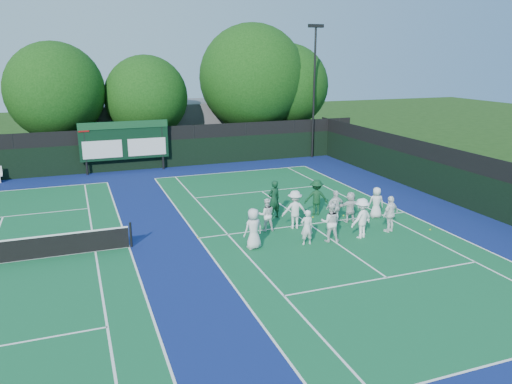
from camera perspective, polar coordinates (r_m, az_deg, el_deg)
name	(u,v)px	position (r m, az deg, el deg)	size (l,w,h in m)	color
ground	(319,231)	(23.41, 7.19, -4.44)	(120.00, 120.00, 0.00)	#1A3A10
court_apron	(187,240)	(22.36, -7.88, -5.43)	(34.00, 32.00, 0.01)	navy
near_court	(309,224)	(24.25, 6.10, -3.68)	(11.05, 23.85, 0.01)	#125B32
back_fence	(139,151)	(36.32, -13.22, 4.61)	(34.00, 0.08, 3.00)	black
divider_fence_right	(461,181)	(28.91, 22.39, 1.14)	(0.08, 32.00, 3.00)	black
scoreboard	(124,141)	(35.67, -14.83, 5.67)	(6.00, 0.21, 3.55)	black
clubhouse	(173,125)	(44.65, -9.51, 7.59)	(18.00, 6.00, 4.00)	slate
light_pole_right	(314,77)	(39.47, 6.69, 12.97)	(1.20, 0.30, 10.12)	black
tree_b	(58,94)	(39.14, -21.73, 10.41)	(6.95, 6.95, 8.89)	#311F0D
tree_c	(148,99)	(39.59, -12.22, 10.35)	(6.26, 6.26, 7.95)	#311F0D
tree_d	(254,80)	(41.63, -0.25, 12.64)	(8.59, 8.59, 10.42)	#311F0D
tree_e	(288,88)	(42.81, 3.67, 11.81)	(6.89, 6.89, 8.88)	#311F0D
tennis_ball_0	(256,241)	(21.94, 0.04, -5.61)	(0.07, 0.07, 0.07)	#D1E21A
tennis_ball_1	(313,217)	(25.22, 6.53, -2.87)	(0.07, 0.07, 0.07)	#D1E21A
tennis_ball_2	(430,230)	(24.68, 19.28, -4.08)	(0.07, 0.07, 0.07)	#D1E21A
tennis_ball_3	(198,237)	(22.48, -6.69, -5.19)	(0.07, 0.07, 0.07)	#D1E21A
tennis_ball_4	(343,216)	(25.69, 9.97, -2.67)	(0.07, 0.07, 0.07)	#D1E21A
player_front_0	(253,229)	(20.91, -0.30, -4.21)	(0.86, 0.56, 1.76)	silver
player_front_1	(307,227)	(21.48, 5.83, -4.04)	(0.57, 0.37, 1.56)	white
player_front_2	(330,222)	(21.94, 8.51, -3.43)	(0.86, 0.67, 1.76)	white
player_front_3	(361,218)	(22.61, 11.96, -2.95)	(1.18, 0.68, 1.82)	white
player_front_4	(390,214)	(23.70, 15.11, -2.44)	(1.01, 0.42, 1.72)	white
player_back_0	(266,215)	(23.04, 1.20, -2.60)	(0.76, 0.59, 1.56)	white
player_back_1	(295,210)	(23.39, 4.45, -2.02)	(1.19, 0.68, 1.84)	silver
player_back_2	(336,207)	(24.21, 9.09, -1.75)	(0.98, 0.41, 1.68)	white
player_back_3	(350,207)	(24.70, 10.71, -1.68)	(1.41, 0.45, 1.52)	silver
player_back_4	(376,203)	(25.58, 13.58, -1.19)	(0.77, 0.50, 1.57)	white
coach_left	(274,199)	(24.79, 2.07, -0.85)	(0.70, 0.46, 1.93)	#0E341E
coach_right	(316,197)	(25.47, 6.91, -0.62)	(1.19, 0.68, 1.84)	#103B1E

